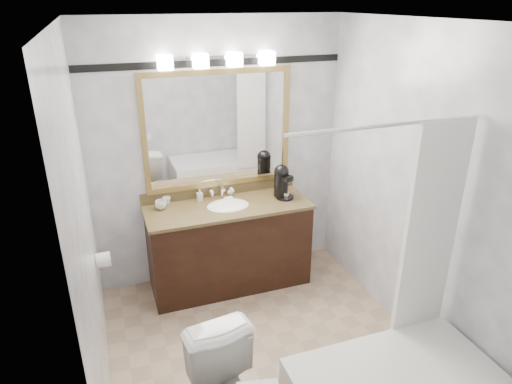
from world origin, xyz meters
TOP-DOWN VIEW (x-y plane):
  - room at (0.00, 0.00)m, footprint 2.42×2.62m
  - vanity at (0.00, 1.02)m, footprint 1.53×0.58m
  - mirror at (0.00, 1.28)m, footprint 1.40×0.04m
  - vanity_light_bar at (0.00, 1.23)m, footprint 1.02×0.14m
  - accent_stripe at (0.00, 1.29)m, footprint 2.40×0.01m
  - tp_roll at (-1.14, 0.66)m, footprint 0.11×0.12m
  - coffee_maker at (0.54, 1.04)m, footprint 0.18×0.21m
  - cup_left at (-0.60, 1.15)m, footprint 0.13×0.13m
  - cup_right at (-0.53, 1.23)m, footprint 0.08×0.08m
  - soap_bottle_a at (-0.22, 1.21)m, footprint 0.05×0.05m
  - soap_bottle_b at (0.09, 1.23)m, footprint 0.08×0.08m
  - soap_bar at (0.04, 1.13)m, footprint 0.09×0.06m

SIDE VIEW (x-z plane):
  - vanity at x=0.00m, z-range -0.04..0.93m
  - tp_roll at x=-1.14m, z-range 0.64..0.76m
  - soap_bar at x=0.04m, z-range 0.85..0.87m
  - cup_right at x=-0.53m, z-range 0.85..0.92m
  - soap_bottle_b at x=0.09m, z-range 0.85..0.93m
  - cup_left at x=-0.60m, z-range 0.85..0.93m
  - soap_bottle_a at x=-0.22m, z-range 0.85..0.96m
  - coffee_maker at x=0.54m, z-range 0.85..1.18m
  - room at x=0.00m, z-range -0.01..2.51m
  - mirror at x=0.00m, z-range 0.95..2.05m
  - accent_stripe at x=0.00m, z-range 2.07..2.13m
  - vanity_light_bar at x=0.00m, z-range 2.07..2.19m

